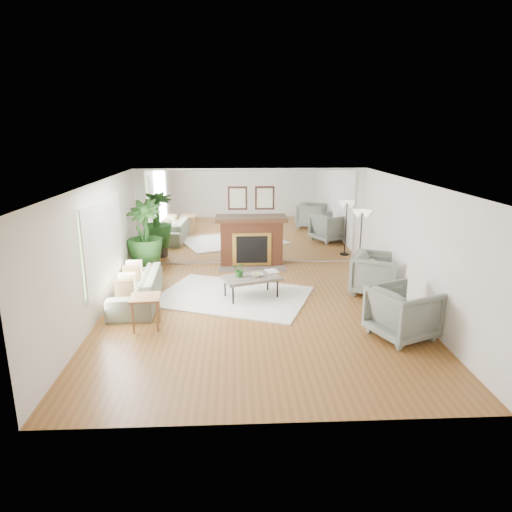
{
  "coord_description": "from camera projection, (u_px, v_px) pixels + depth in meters",
  "views": [
    {
      "loc": [
        -0.44,
        -8.25,
        3.39
      ],
      "look_at": [
        -0.01,
        0.6,
        0.98
      ],
      "focal_mm": 32.0,
      "sensor_mm": 36.0,
      "label": 1
    }
  ],
  "objects": [
    {
      "name": "armchair_front",
      "position": [
        403.0,
        312.0,
        7.7
      ],
      "size": [
        1.27,
        1.26,
        0.89
      ],
      "primitive_type": "imported",
      "rotation": [
        0.0,
        0.0,
        1.98
      ],
      "color": "slate",
      "rests_on": "ground"
    },
    {
      "name": "side_table",
      "position": [
        145.0,
        302.0,
        8.05
      ],
      "size": [
        0.57,
        0.57,
        0.59
      ],
      "rotation": [
        0.0,
        0.0,
        0.09
      ],
      "color": "olive",
      "rests_on": "ground"
    },
    {
      "name": "wall_right",
      "position": [
        415.0,
        248.0,
        8.68
      ],
      "size": [
        0.02,
        7.0,
        2.5
      ],
      "primitive_type": "cube",
      "color": "white",
      "rests_on": "ground"
    },
    {
      "name": "wall_left",
      "position": [
        96.0,
        252.0,
        8.4
      ],
      "size": [
        0.02,
        7.0,
        2.5
      ],
      "primitive_type": "cube",
      "color": "white",
      "rests_on": "ground"
    },
    {
      "name": "mirror_panel",
      "position": [
        251.0,
        217.0,
        11.88
      ],
      "size": [
        5.4,
        0.04,
        2.4
      ],
      "primitive_type": "cube",
      "color": "silver",
      "rests_on": "wall_back"
    },
    {
      "name": "fireplace",
      "position": [
        252.0,
        241.0,
        11.83
      ],
      "size": [
        1.85,
        0.83,
        2.05
      ],
      "color": "brown",
      "rests_on": "ground"
    },
    {
      "name": "fruit_bowl",
      "position": [
        257.0,
        275.0,
        9.52
      ],
      "size": [
        0.28,
        0.28,
        0.06
      ],
      "primitive_type": "imported",
      "rotation": [
        0.0,
        0.0,
        0.23
      ],
      "color": "olive",
      "rests_on": "coffee_table"
    },
    {
      "name": "coffee_table",
      "position": [
        251.0,
        278.0,
        9.52
      ],
      "size": [
        1.35,
        1.06,
        0.47
      ],
      "rotation": [
        0.0,
        0.0,
        0.35
      ],
      "color": "#685D52",
      "rests_on": "ground"
    },
    {
      "name": "armchair_back",
      "position": [
        376.0,
        274.0,
        9.81
      ],
      "size": [
        1.29,
        1.28,
        0.89
      ],
      "primitive_type": "imported",
      "rotation": [
        0.0,
        0.0,
        1.1
      ],
      "color": "slate",
      "rests_on": "ground"
    },
    {
      "name": "wall_back",
      "position": [
        251.0,
        217.0,
        11.9
      ],
      "size": [
        6.0,
        0.02,
        2.5
      ],
      "primitive_type": "cube",
      "color": "white",
      "rests_on": "ground"
    },
    {
      "name": "tabletop_plant",
      "position": [
        240.0,
        270.0,
        9.46
      ],
      "size": [
        0.35,
        0.33,
        0.32
      ],
      "primitive_type": "imported",
      "rotation": [
        0.0,
        0.0,
        -0.33
      ],
      "color": "#2A5920",
      "rests_on": "coffee_table"
    },
    {
      "name": "ground",
      "position": [
        258.0,
        312.0,
        8.86
      ],
      "size": [
        7.0,
        7.0,
        0.0
      ],
      "primitive_type": "plane",
      "color": "brown",
      "rests_on": "ground"
    },
    {
      "name": "window_panel",
      "position": [
        104.0,
        242.0,
        8.76
      ],
      "size": [
        0.04,
        2.4,
        1.5
      ],
      "primitive_type": "cube",
      "color": "#B2E09E",
      "rests_on": "wall_left"
    },
    {
      "name": "book",
      "position": [
        267.0,
        272.0,
        9.8
      ],
      "size": [
        0.32,
        0.38,
        0.02
      ],
      "primitive_type": "imported",
      "rotation": [
        0.0,
        0.0,
        0.32
      ],
      "color": "olive",
      "rests_on": "coffee_table"
    },
    {
      "name": "sofa",
      "position": [
        137.0,
        288.0,
        9.28
      ],
      "size": [
        0.97,
        2.23,
        0.64
      ],
      "primitive_type": "imported",
      "rotation": [
        0.0,
        0.0,
        -1.52
      ],
      "color": "gray",
      "rests_on": "ground"
    },
    {
      "name": "floor_lamp",
      "position": [
        362.0,
        219.0,
        11.23
      ],
      "size": [
        0.5,
        0.28,
        1.55
      ],
      "color": "black",
      "rests_on": "ground"
    },
    {
      "name": "potted_ficus",
      "position": [
        145.0,
        236.0,
        10.96
      ],
      "size": [
        1.11,
        1.11,
        1.84
      ],
      "color": "black",
      "rests_on": "ground"
    },
    {
      "name": "area_rug",
      "position": [
        233.0,
        296.0,
        9.69
      ],
      "size": [
        3.64,
        3.13,
        0.03
      ],
      "primitive_type": "cube",
      "rotation": [
        0.0,
        0.0,
        -0.36
      ],
      "color": "silver",
      "rests_on": "ground"
    }
  ]
}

